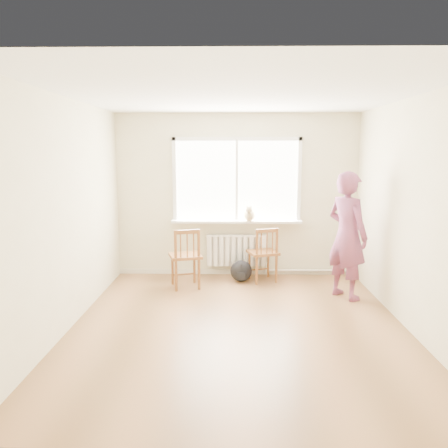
{
  "coord_description": "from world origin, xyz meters",
  "views": [
    {
      "loc": [
        -0.08,
        -5.01,
        2.08
      ],
      "look_at": [
        -0.19,
        1.2,
        1.04
      ],
      "focal_mm": 35.0,
      "sensor_mm": 36.0,
      "label": 1
    }
  ],
  "objects_px": {
    "chair_right": "(264,255)",
    "backpack": "(241,271)",
    "chair_left": "(186,258)",
    "person": "(347,236)",
    "cat": "(249,214)"
  },
  "relations": [
    {
      "from": "chair_left",
      "to": "cat",
      "type": "xyz_separation_m",
      "value": [
        0.99,
        0.6,
        0.59
      ]
    },
    {
      "from": "chair_right",
      "to": "person",
      "type": "height_order",
      "value": "person"
    },
    {
      "from": "chair_left",
      "to": "backpack",
      "type": "xyz_separation_m",
      "value": [
        0.85,
        0.35,
        -0.3
      ]
    },
    {
      "from": "chair_left",
      "to": "backpack",
      "type": "distance_m",
      "value": 0.97
    },
    {
      "from": "backpack",
      "to": "cat",
      "type": "bearing_deg",
      "value": 61.98
    },
    {
      "from": "chair_left",
      "to": "backpack",
      "type": "bearing_deg",
      "value": -174.15
    },
    {
      "from": "chair_right",
      "to": "cat",
      "type": "height_order",
      "value": "cat"
    },
    {
      "from": "person",
      "to": "backpack",
      "type": "relative_size",
      "value": 5.16
    },
    {
      "from": "person",
      "to": "cat",
      "type": "distance_m",
      "value": 1.68
    },
    {
      "from": "cat",
      "to": "backpack",
      "type": "distance_m",
      "value": 0.93
    },
    {
      "from": "chair_left",
      "to": "person",
      "type": "relative_size",
      "value": 0.51
    },
    {
      "from": "chair_left",
      "to": "person",
      "type": "distance_m",
      "value": 2.4
    },
    {
      "from": "backpack",
      "to": "person",
      "type": "bearing_deg",
      "value": -26.64
    },
    {
      "from": "chair_right",
      "to": "backpack",
      "type": "relative_size",
      "value": 2.53
    },
    {
      "from": "chair_right",
      "to": "backpack",
      "type": "xyz_separation_m",
      "value": [
        -0.36,
        0.0,
        -0.27
      ]
    }
  ]
}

